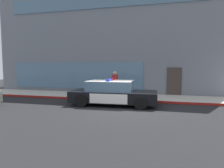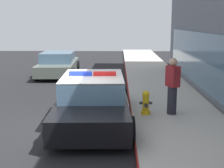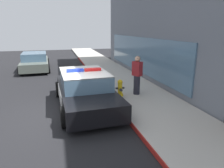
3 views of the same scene
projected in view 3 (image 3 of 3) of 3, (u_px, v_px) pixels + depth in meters
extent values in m
plane|color=black|center=(70.00, 115.00, 7.37)|extent=(48.00, 48.00, 0.00)
cube|color=#B2ADA3|center=(153.00, 105.00, 8.16)|extent=(48.00, 2.77, 0.15)
cube|color=maroon|center=(119.00, 108.00, 7.81)|extent=(28.80, 0.04, 0.14)
cube|color=slate|center=(139.00, 54.00, 12.84)|extent=(11.02, 0.08, 2.10)
cube|color=black|center=(86.00, 94.00, 8.13)|extent=(4.88, 2.11, 0.60)
cube|color=silver|center=(94.00, 103.00, 6.67)|extent=(1.71, 1.95, 0.05)
cube|color=silver|center=(79.00, 80.00, 9.63)|extent=(1.42, 1.94, 0.05)
cube|color=silver|center=(109.00, 91.00, 8.49)|extent=(2.02, 0.11, 0.51)
cube|color=silver|center=(60.00, 96.00, 7.94)|extent=(2.02, 0.11, 0.51)
cube|color=yellow|center=(109.00, 91.00, 8.50)|extent=(0.22, 0.02, 0.26)
cube|color=slate|center=(84.00, 79.00, 8.16)|extent=(2.56, 1.83, 0.60)
cube|color=silver|center=(84.00, 72.00, 8.08)|extent=(2.56, 1.83, 0.04)
cube|color=red|center=(93.00, 69.00, 8.16)|extent=(0.23, 0.66, 0.11)
cube|color=blue|center=(75.00, 70.00, 7.96)|extent=(0.23, 0.66, 0.11)
cylinder|color=black|center=(122.00, 110.00, 6.98)|extent=(0.69, 0.25, 0.68)
cylinder|color=black|center=(64.00, 117.00, 6.43)|extent=(0.69, 0.25, 0.68)
cylinder|color=black|center=(100.00, 86.00, 9.91)|extent=(0.69, 0.25, 0.68)
cylinder|color=black|center=(58.00, 89.00, 9.36)|extent=(0.69, 0.25, 0.68)
cylinder|color=gold|center=(120.00, 95.00, 9.04)|extent=(0.28, 0.28, 0.10)
cylinder|color=gold|center=(120.00, 89.00, 8.96)|extent=(0.19, 0.19, 0.45)
sphere|color=gold|center=(120.00, 82.00, 8.89)|extent=(0.22, 0.22, 0.22)
cylinder|color=#333338|center=(120.00, 80.00, 8.87)|extent=(0.06, 0.06, 0.05)
cylinder|color=#333338|center=(117.00, 88.00, 8.92)|extent=(0.09, 0.10, 0.09)
cylinder|color=#333338|center=(123.00, 88.00, 8.99)|extent=(0.09, 0.10, 0.09)
cylinder|color=#333338|center=(121.00, 90.00, 8.83)|extent=(0.10, 0.12, 0.12)
cube|color=#596056|center=(35.00, 64.00, 15.29)|extent=(4.66, 2.04, 0.56)
cube|color=slate|center=(34.00, 56.00, 15.15)|extent=(2.45, 1.76, 0.56)
cylinder|color=black|center=(24.00, 63.00, 16.45)|extent=(0.65, 0.23, 0.64)
cylinder|color=black|center=(48.00, 62.00, 16.99)|extent=(0.65, 0.23, 0.64)
cylinder|color=black|center=(20.00, 70.00, 13.67)|extent=(0.65, 0.23, 0.64)
cylinder|color=black|center=(49.00, 69.00, 14.21)|extent=(0.65, 0.23, 0.64)
cylinder|color=#23232D|center=(137.00, 85.00, 9.17)|extent=(0.28, 0.28, 0.85)
cube|color=maroon|center=(137.00, 69.00, 8.98)|extent=(0.48, 0.42, 0.62)
sphere|color=tan|center=(138.00, 59.00, 8.87)|extent=(0.24, 0.24, 0.24)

